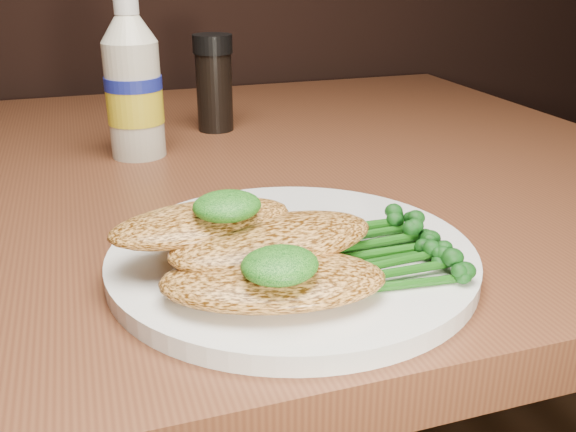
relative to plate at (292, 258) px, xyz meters
name	(u,v)px	position (x,y,z in m)	size (l,w,h in m)	color
plate	(292,258)	(0.00, 0.00, 0.00)	(0.26, 0.26, 0.01)	white
chicken_front	(273,280)	(-0.03, -0.06, 0.02)	(0.14, 0.07, 0.02)	#E19947
chicken_mid	(273,240)	(-0.02, -0.02, 0.03)	(0.14, 0.07, 0.02)	#E19947
chicken_back	(202,222)	(-0.06, 0.01, 0.03)	(0.13, 0.06, 0.02)	#E19947
pesto_front	(280,265)	(-0.03, -0.07, 0.03)	(0.05, 0.04, 0.02)	#07350A
pesto_back	(227,206)	(-0.05, -0.01, 0.05)	(0.05, 0.04, 0.02)	#07350A
broccolini_bundle	(371,249)	(0.04, -0.03, 0.02)	(0.12, 0.09, 0.02)	#175011
mayo_bottle	(133,78)	(-0.07, 0.31, 0.08)	(0.06, 0.06, 0.17)	beige
pepper_grinder	(214,83)	(0.03, 0.39, 0.05)	(0.05, 0.05, 0.12)	black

